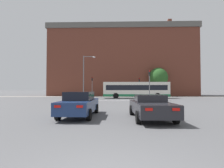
% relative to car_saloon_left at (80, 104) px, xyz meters
% --- Properties ---
extents(stop_line_strip, '(8.06, 0.30, 0.01)m').
position_rel_car_saloon_left_xyz_m(stop_line_strip, '(2.16, 14.46, -0.77)').
color(stop_line_strip, silver).
rests_on(stop_line_strip, ground_plane).
extents(far_pavement, '(68.95, 2.50, 0.01)m').
position_rel_car_saloon_left_xyz_m(far_pavement, '(2.16, 27.47, -0.77)').
color(far_pavement, gray).
rests_on(far_pavement, ground_plane).
extents(brick_civic_building, '(37.54, 11.25, 19.55)m').
position_rel_car_saloon_left_xyz_m(brick_civic_building, '(3.70, 36.14, 8.20)').
color(brick_civic_building, brown).
rests_on(brick_civic_building, ground_plane).
extents(car_saloon_left, '(1.97, 4.81, 1.52)m').
position_rel_car_saloon_left_xyz_m(car_saloon_left, '(0.00, 0.00, 0.00)').
color(car_saloon_left, navy).
rests_on(car_saloon_left, ground_plane).
extents(car_roadster_right, '(2.15, 4.80, 1.36)m').
position_rel_car_saloon_left_xyz_m(car_roadster_right, '(4.23, -0.79, -0.08)').
color(car_roadster_right, '#232328').
rests_on(car_roadster_right, ground_plane).
extents(bus_crossing_lead, '(11.80, 2.69, 2.95)m').
position_rel_car_saloon_left_xyz_m(bus_crossing_lead, '(5.80, 21.18, 0.80)').
color(bus_crossing_lead, silver).
rests_on(bus_crossing_lead, ground_plane).
extents(traffic_light_far_left, '(0.26, 0.31, 4.33)m').
position_rel_car_saloon_left_xyz_m(traffic_light_far_left, '(-3.09, 27.16, 2.13)').
color(traffic_light_far_left, slate).
rests_on(traffic_light_far_left, ground_plane).
extents(traffic_light_far_right, '(0.26, 0.31, 4.04)m').
position_rel_car_saloon_left_xyz_m(traffic_light_far_right, '(7.11, 26.49, 1.95)').
color(traffic_light_far_right, slate).
rests_on(traffic_light_far_right, ground_plane).
extents(traffic_light_near_right, '(0.26, 0.31, 4.50)m').
position_rel_car_saloon_left_xyz_m(traffic_light_near_right, '(7.19, 15.30, 2.23)').
color(traffic_light_near_right, slate).
rests_on(traffic_light_near_right, ground_plane).
extents(street_lamp_junction, '(2.12, 0.36, 7.43)m').
position_rel_car_saloon_left_xyz_m(street_lamp_junction, '(-3.05, 18.91, 3.74)').
color(street_lamp_junction, slate).
rests_on(street_lamp_junction, ground_plane).
extents(pedestrian_waiting, '(0.44, 0.43, 1.57)m').
position_rel_car_saloon_left_xyz_m(pedestrian_waiting, '(4.40, 27.01, 0.13)').
color(pedestrian_waiting, brown).
rests_on(pedestrian_waiting, ground_plane).
extents(pedestrian_walking_east, '(0.41, 0.45, 1.80)m').
position_rel_car_saloon_left_xyz_m(pedestrian_walking_east, '(5.61, 27.11, 0.29)').
color(pedestrian_walking_east, black).
rests_on(pedestrian_walking_east, ground_plane).
extents(tree_by_building, '(4.28, 4.28, 6.60)m').
position_rel_car_saloon_left_xyz_m(tree_by_building, '(11.93, 29.62, 3.57)').
color(tree_by_building, '#4C3823').
rests_on(tree_by_building, ground_plane).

